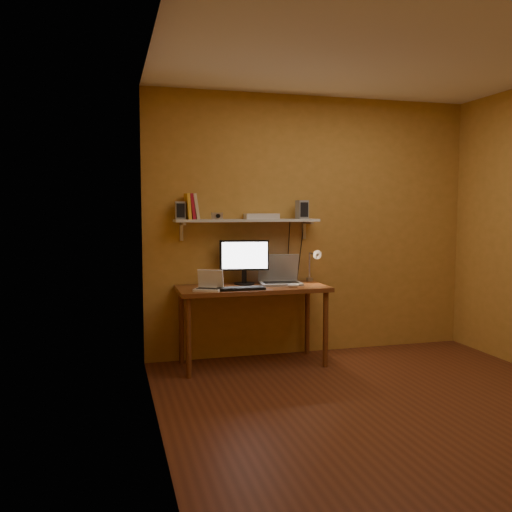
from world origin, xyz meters
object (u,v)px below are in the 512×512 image
object	(u,v)px
speaker_right	(302,210)
router	(261,216)
desk	(252,295)
speaker_left	(180,210)
laptop	(280,276)
shelf_camera	(217,216)
keyboard	(241,288)
desk_lamp	(314,261)
mouse	(293,285)
wall_shelf	(247,221)
netbook	(209,285)
monitor	(244,260)

from	to	relation	value
speaker_right	router	xyz separation A→B (m)	(-0.41, 0.01, -0.06)
desk	speaker_right	bearing A→B (deg)	17.91
desk	speaker_left	distance (m)	1.04
speaker_right	speaker_left	bearing A→B (deg)	173.22
laptop	shelf_camera	xyz separation A→B (m)	(-0.60, 0.04, 0.58)
keyboard	speaker_left	distance (m)	0.93
router	speaker_left	bearing A→B (deg)	179.16
desk	desk_lamp	bearing A→B (deg)	10.81
desk	router	bearing A→B (deg)	53.69
mouse	shelf_camera	size ratio (longest dim) A/B	0.93
wall_shelf	router	distance (m)	0.15
netbook	desk_lamp	bearing A→B (deg)	42.02
desk	desk_lamp	size ratio (longest dim) A/B	3.73
monitor	speaker_right	bearing A→B (deg)	13.39
netbook	router	size ratio (longest dim) A/B	0.90
monitor	keyboard	world-z (taller)	monitor
monitor	netbook	distance (m)	0.52
mouse	desk	bearing A→B (deg)	170.22
wall_shelf	desk_lamp	world-z (taller)	wall_shelf
desk_lamp	speaker_left	world-z (taller)	speaker_left
speaker_left	speaker_right	size ratio (longest dim) A/B	0.92
laptop	netbook	bearing A→B (deg)	-157.23
keyboard	router	distance (m)	0.79
speaker_left	desk_lamp	bearing A→B (deg)	0.25
desk	desk_lamp	distance (m)	0.73
wall_shelf	shelf_camera	size ratio (longest dim) A/B	12.63
shelf_camera	router	bearing A→B (deg)	6.42
desk	netbook	size ratio (longest dim) A/B	4.86
netbook	shelf_camera	xyz separation A→B (m)	(0.13, 0.27, 0.61)
netbook	speaker_right	distance (m)	1.23
keyboard	netbook	bearing A→B (deg)	171.30
desk	mouse	bearing A→B (deg)	-24.22
desk	monitor	bearing A→B (deg)	105.38
router	speaker_right	bearing A→B (deg)	-1.57
desk	wall_shelf	distance (m)	0.72
netbook	speaker_left	xyz separation A→B (m)	(-0.21, 0.33, 0.66)
monitor	laptop	size ratio (longest dim) A/B	1.13
keyboard	shelf_camera	size ratio (longest dim) A/B	3.80
speaker_right	shelf_camera	distance (m)	0.86
keyboard	desk_lamp	distance (m)	0.89
keyboard	shelf_camera	distance (m)	0.74
speaker_right	desk_lamp	bearing A→B (deg)	-31.60
desk_lamp	laptop	bearing A→B (deg)	-175.34
router	laptop	bearing A→B (deg)	-30.61
laptop	router	xyz separation A→B (m)	(-0.16, 0.09, 0.58)
speaker_left	keyboard	bearing A→B (deg)	-34.10
desk	speaker_left	world-z (taller)	speaker_left
wall_shelf	monitor	distance (m)	0.37
shelf_camera	netbook	bearing A→B (deg)	-115.29
monitor	router	distance (m)	0.45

